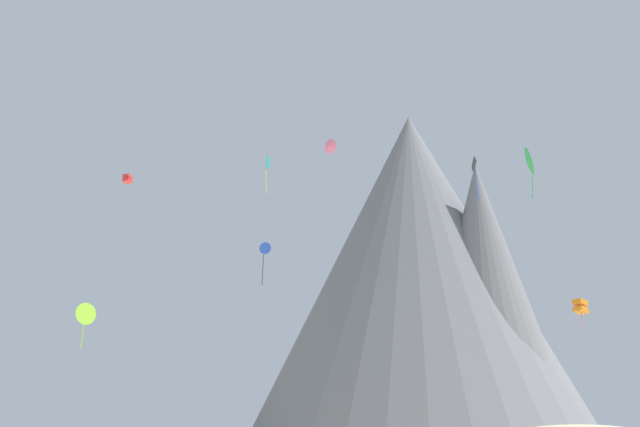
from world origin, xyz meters
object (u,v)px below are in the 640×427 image
Objects in this scene: kite_black_mid at (475,169)px; kite_blue_mid at (265,249)px; kite_lime_low at (85,314)px; kite_violet_low at (458,350)px; rock_massif at (414,289)px; kite_rainbow_high at (330,146)px; kite_green_mid at (528,162)px; kite_orange_mid at (580,307)px; kite_red_high at (127,179)px; kite_teal_high at (267,166)px.

kite_black_mid is 0.66× the size of kite_blue_mid.
kite_violet_low is at bearing 169.45° from kite_lime_low.
kite_lime_low is at bearing -118.39° from rock_massif.
kite_violet_low is (24.35, 3.96, -13.14)m from kite_blue_mid.
kite_rainbow_high is 18.24m from kite_green_mid.
rock_massif is 12.02× the size of kite_green_mid.
kite_red_high is (-50.27, -7.18, 15.10)m from kite_orange_mid.
kite_red_high is (-14.64, -8.35, -3.72)m from kite_teal_high.
kite_orange_mid is (6.62, 17.07, -10.84)m from kite_green_mid.
rock_massif is 59.73m from kite_lime_low.
kite_orange_mid is at bearing 160.50° from kite_green_mid.
kite_violet_low is (11.61, 31.73, -15.75)m from kite_rainbow_high.
kite_blue_mid is (-37.32, 8.01, 9.84)m from kite_orange_mid.
kite_teal_high is 35.75m from kite_black_mid.
kite_blue_mid is at bearing -162.74° from kite_lime_low.
kite_black_mid is (-11.86, -23.32, 8.16)m from kite_orange_mid.
kite_black_mid reaches higher than kite_orange_mid.
kite_orange_mid is at bearing 70.30° from kite_rainbow_high.
kite_rainbow_high is 0.27× the size of kite_teal_high.
kite_blue_mid is 0.99× the size of kite_violet_low.
rock_massif reaches higher than kite_black_mid.
kite_lime_low is (-10.99, -22.18, -21.60)m from kite_teal_high.
rock_massif is 57.39× the size of kite_red_high.
kite_green_mid is 39.66m from kite_blue_mid.
kite_green_mid is 4.77× the size of kite_red_high.
kite_teal_high is at bearing -96.06° from kite_violet_low.
kite_blue_mid is at bearing -127.55° from kite_green_mid.
rock_massif is at bearing 165.50° from kite_violet_low.
rock_massif is at bearing -119.22° from kite_red_high.
kite_rainbow_high is at bearing 164.52° from kite_red_high.
rock_massif is 22.64m from kite_violet_low.
kite_orange_mid is at bearing 169.33° from kite_blue_mid.
kite_violet_low is (33.65, 32.97, -0.52)m from kite_lime_low.
kite_teal_high is at bearing 105.39° from kite_blue_mid.
kite_teal_high is at bearing -132.66° from kite_orange_mid.
kite_lime_low is at bearing -145.28° from kite_rainbow_high.
kite_black_mid is at bearing -38.28° from kite_green_mid.
kite_blue_mid is (9.30, 29.02, 12.62)m from kite_lime_low.
kite_green_mid is 44.96m from kite_red_high.
kite_rainbow_high is 26.82m from kite_lime_low.
kite_black_mid is (38.42, -16.14, -6.94)m from kite_red_high.
kite_red_high reaches higher than kite_orange_mid.
kite_green_mid is 1.37× the size of kite_orange_mid.
kite_teal_high is 33.45m from kite_violet_low.
kite_violet_low is (5.73, -18.68, -11.44)m from rock_massif.
kite_violet_low is (-1.12, 35.29, -11.46)m from kite_black_mid.
kite_blue_mid reaches higher than kite_lime_low.
kite_lime_low is (-27.92, -51.66, -10.92)m from rock_massif.
kite_red_high is at bearing -101.07° from kite_green_mid.
rock_massif is 43.43× the size of kite_rainbow_high.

